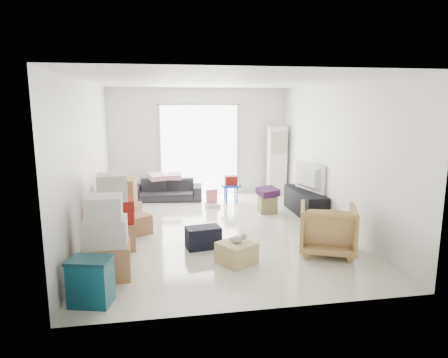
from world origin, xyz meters
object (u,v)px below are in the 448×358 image
tv_console (305,202)px  ottoman (268,204)px  storage_bins (91,281)px  wood_crate (237,253)px  ac_tower (277,161)px  sofa (167,186)px  armchair (327,227)px  television (306,188)px  kids_table (231,184)px

tv_console → ottoman: bearing=164.0°
storage_bins → ottoman: storage_bins is taller
storage_bins → wood_crate: storage_bins is taller
storage_bins → ac_tower: bearing=53.4°
sofa → armchair: bearing=-52.9°
ac_tower → storage_bins: ac_tower is taller
television → ottoman: television is taller
television → kids_table: 1.86m
armchair → tv_console: bearing=-81.5°
ottoman → wood_crate: size_ratio=0.76×
sofa → wood_crate: sofa is taller
tv_console → ottoman: size_ratio=4.19×
sofa → kids_table: size_ratio=2.70×
tv_console → ottoman: 0.80m
sofa → wood_crate: size_ratio=3.62×
television → ottoman: 0.88m
armchair → storage_bins: size_ratio=1.51×
ac_tower → armchair: (-0.44, -4.10, -0.45)m
television → kids_table: television is taller
sofa → kids_table: 1.58m
wood_crate → television: bearing=50.2°
sofa → storage_bins: sofa is taller
tv_console → storage_bins: storage_bins is taller
tv_console → sofa: sofa is taller
ac_tower → kids_table: ac_tower is taller
armchair → television: bearing=-81.5°
sofa → kids_table: (1.50, -0.50, 0.12)m
ottoman → storage_bins: bearing=-131.9°
ac_tower → sofa: 2.87m
tv_console → storage_bins: bearing=-140.0°
armchair → wood_crate: armchair is taller
kids_table → wood_crate: 3.68m
tv_console → armchair: size_ratio=1.75×
wood_crate → ottoman: bearing=64.9°
ac_tower → sofa: size_ratio=1.03×
tv_console → ottoman: (-0.76, 0.22, -0.07)m
tv_console → television: bearing=-90.0°
sofa → armchair: 4.61m
television → ottoman: bearing=60.9°
television → wood_crate: 3.10m
ottoman → ac_tower: bearing=67.1°
sofa → kids_table: bearing=-12.5°
sofa → ac_tower: bearing=9.1°
storage_bins → sofa: bearing=78.4°
ac_tower → wood_crate: bearing=-114.2°
ac_tower → kids_table: bearing=-153.7°
tv_console → ottoman: tv_console is taller
armchair → wood_crate: 1.51m
tv_console → sofa: 3.36m
ottoman → kids_table: bearing=120.4°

